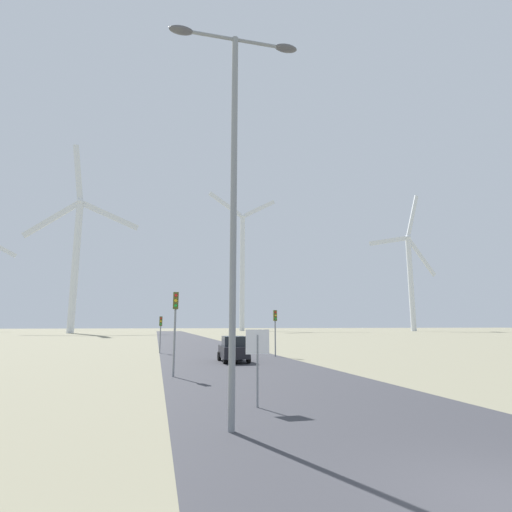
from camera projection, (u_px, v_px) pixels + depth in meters
The scene contains 10 objects.
road_surface at pixel (198, 345), 51.80m from camera, with size 10.00×240.00×0.01m.
streetlamp at pixel (234, 170), 11.15m from camera, with size 3.87×0.32×11.11m.
stop_sign_near at pixel (257, 353), 13.19m from camera, with size 0.81×0.07×2.49m.
traffic_light_post_near_left at pixel (175, 314), 21.05m from camera, with size 0.28×0.34×4.36m.
traffic_light_post_near_right at pixel (275, 322), 33.77m from camera, with size 0.28×0.34×3.87m.
traffic_light_post_mid_left at pixel (161, 326), 37.91m from camera, with size 0.28×0.33×3.43m.
car_approaching at pixel (234, 349), 28.79m from camera, with size 2.01×4.19×1.83m.
wind_turbine_left at pixel (77, 249), 129.62m from camera, with size 35.53×2.60×62.86m.
wind_turbine_center at pixel (242, 261), 177.89m from camera, with size 32.21×5.22×61.15m.
wind_turbine_right at pixel (410, 271), 169.30m from camera, with size 34.73×5.85×59.55m.
Camera 1 is at (-5.44, -5.28, 2.65)m, focal length 28.00 mm.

